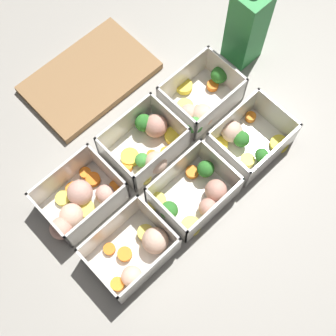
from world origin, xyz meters
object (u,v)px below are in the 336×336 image
(container_far_left, at_px, (79,202))
(juice_carton, at_px, (247,27))
(container_near_center, at_px, (196,194))
(container_far_right, at_px, (200,101))
(container_near_left, at_px, (137,251))
(container_near_right, at_px, (247,139))
(container_far_center, at_px, (148,143))

(container_far_left, bearing_deg, juice_carton, 3.60)
(container_near_center, xyz_separation_m, container_far_right, (0.16, 0.14, 0.00))
(container_near_left, distance_m, container_near_center, 0.16)
(container_near_left, relative_size, container_near_right, 1.04)
(container_far_left, height_order, container_far_right, same)
(container_far_right, bearing_deg, container_far_left, 179.39)
(container_far_center, height_order, container_far_right, same)
(container_near_center, distance_m, container_far_center, 0.15)
(container_near_left, relative_size, container_far_center, 0.99)
(container_near_left, xyz_separation_m, container_near_center, (0.16, 0.00, -0.00))
(container_near_left, height_order, container_far_left, same)
(container_near_left, xyz_separation_m, juice_carton, (0.48, 0.18, 0.07))
(container_far_center, bearing_deg, juice_carton, 5.61)
(container_near_center, height_order, juice_carton, juice_carton)
(container_near_left, distance_m, juice_carton, 0.52)
(container_near_right, relative_size, container_far_center, 0.95)
(container_near_left, xyz_separation_m, container_far_left, (-0.02, 0.15, -0.00))
(container_near_left, bearing_deg, container_near_center, 1.46)
(container_far_right, xyz_separation_m, juice_carton, (0.17, 0.04, 0.07))
(container_far_center, bearing_deg, container_near_left, -138.19)
(container_far_center, relative_size, container_far_right, 0.98)
(container_near_left, bearing_deg, juice_carton, 20.50)
(container_near_right, height_order, container_far_right, same)
(container_near_right, xyz_separation_m, juice_carton, (0.16, 0.17, 0.07))
(container_far_right, bearing_deg, container_near_right, -87.27)
(container_near_right, xyz_separation_m, container_far_right, (-0.01, 0.13, 0.00))
(container_near_center, height_order, container_far_left, same)
(container_near_left, distance_m, container_near_right, 0.32)
(container_near_right, distance_m, container_far_center, 0.20)
(container_far_right, bearing_deg, container_far_center, 178.49)
(container_near_center, height_order, container_far_right, same)
(container_near_center, bearing_deg, container_near_left, -178.54)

